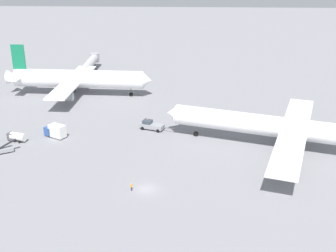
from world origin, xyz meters
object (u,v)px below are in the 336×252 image
(gse_catering_truck_tall, at_px, (55,131))
(airliner_at_gate_left, at_px, (78,79))
(airliner_being_pushed, at_px, (285,128))
(ground_crew_wing_walker_right, at_px, (131,187))
(gse_fuel_bowser_stubby, at_px, (17,137))
(jet_bridge, at_px, (91,62))
(gse_belt_loader_portside, at_px, (5,149))
(pushback_tug, at_px, (151,125))

(gse_catering_truck_tall, bearing_deg, airliner_at_gate_left, 93.61)
(airliner_being_pushed, distance_m, ground_crew_wing_walker_right, 41.32)
(gse_fuel_bowser_stubby, bearing_deg, airliner_at_gate_left, 79.93)
(ground_crew_wing_walker_right, height_order, jet_bridge, jet_bridge)
(airliner_at_gate_left, bearing_deg, gse_belt_loader_portside, -99.20)
(pushback_tug, height_order, gse_belt_loader_portside, gse_belt_loader_portside)
(gse_fuel_bowser_stubby, distance_m, ground_crew_wing_walker_right, 39.63)
(airliner_being_pushed, bearing_deg, pushback_tug, 162.03)
(jet_bridge, bearing_deg, gse_catering_truck_tall, -86.35)
(gse_belt_loader_portside, bearing_deg, ground_crew_wing_walker_right, -26.83)
(airliner_at_gate_left, bearing_deg, airliner_being_pushed, -33.64)
(pushback_tug, height_order, ground_crew_wing_walker_right, pushback_tug)
(pushback_tug, relative_size, gse_catering_truck_tall, 1.51)
(airliner_being_pushed, relative_size, gse_catering_truck_tall, 9.29)
(gse_catering_truck_tall, height_order, jet_bridge, jet_bridge)
(gse_fuel_bowser_stubby, distance_m, jet_bridge, 67.68)
(pushback_tug, bearing_deg, ground_crew_wing_walker_right, -92.50)
(ground_crew_wing_walker_right, bearing_deg, airliner_at_gate_left, 112.23)
(airliner_at_gate_left, relative_size, gse_catering_truck_tall, 7.76)
(gse_catering_truck_tall, bearing_deg, jet_bridge, 93.65)
(airliner_at_gate_left, height_order, ground_crew_wing_walker_right, airliner_at_gate_left)
(jet_bridge, bearing_deg, ground_crew_wing_walker_right, -73.33)
(pushback_tug, xyz_separation_m, jet_bridge, (-28.57, 57.86, 2.88))
(gse_fuel_bowser_stubby, bearing_deg, ground_crew_wing_walker_right, -35.78)
(gse_fuel_bowser_stubby, height_order, jet_bridge, jet_bridge)
(gse_belt_loader_portside, distance_m, gse_fuel_bowser_stubby, 6.70)
(airliner_being_pushed, bearing_deg, gse_catering_truck_tall, 175.67)
(pushback_tug, relative_size, gse_fuel_bowser_stubby, 1.81)
(airliner_being_pushed, xyz_separation_m, gse_fuel_bowser_stubby, (-66.85, 1.22, -4.04))
(airliner_at_gate_left, distance_m, airliner_being_pushed, 72.05)
(airliner_being_pushed, bearing_deg, gse_belt_loader_portside, -175.37)
(pushback_tug, xyz_separation_m, gse_belt_loader_portside, (-34.05, -16.24, -0.35))
(airliner_being_pushed, height_order, ground_crew_wing_walker_right, airliner_being_pushed)
(gse_belt_loader_portside, height_order, gse_catering_truck_tall, gse_catering_truck_tall)
(gse_catering_truck_tall, xyz_separation_m, ground_crew_wing_walker_right, (23.04, -26.33, -0.93))
(pushback_tug, distance_m, jet_bridge, 64.59)
(pushback_tug, bearing_deg, gse_fuel_bowser_stubby, -164.08)
(ground_crew_wing_walker_right, bearing_deg, pushback_tug, 87.50)
(gse_fuel_bowser_stubby, xyz_separation_m, ground_crew_wing_walker_right, (32.15, -23.17, -0.50))
(gse_fuel_bowser_stubby, bearing_deg, gse_belt_loader_portside, -94.10)
(gse_fuel_bowser_stubby, bearing_deg, gse_catering_truck_tall, 19.13)
(airliner_being_pushed, distance_m, gse_fuel_bowser_stubby, 66.99)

